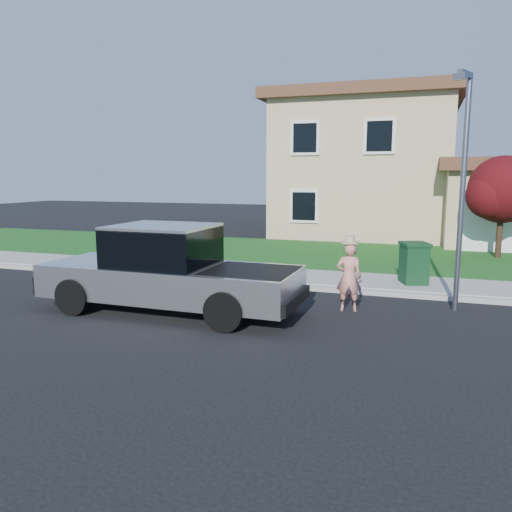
{
  "coord_description": "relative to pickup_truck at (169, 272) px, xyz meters",
  "views": [
    {
      "loc": [
        2.9,
        -9.58,
        2.95
      ],
      "look_at": [
        -0.55,
        0.71,
        1.2
      ],
      "focal_mm": 35.0,
      "sensor_mm": 36.0,
      "label": 1
    }
  ],
  "objects": [
    {
      "name": "ground",
      "position": [
        2.29,
        0.09,
        -0.89
      ],
      "size": [
        80.0,
        80.0,
        0.0
      ],
      "primitive_type": "plane",
      "color": "black",
      "rests_on": "ground"
    },
    {
      "name": "house",
      "position": [
        3.6,
        16.47,
        2.28
      ],
      "size": [
        14.0,
        11.3,
        6.85
      ],
      "color": "tan",
      "rests_on": "ground"
    },
    {
      "name": "sidewalk",
      "position": [
        3.29,
        4.09,
        -0.81
      ],
      "size": [
        40.0,
        2.0,
        0.15
      ],
      "primitive_type": "cube",
      "color": "gray",
      "rests_on": "ground"
    },
    {
      "name": "curb",
      "position": [
        3.29,
        2.99,
        -0.83
      ],
      "size": [
        40.0,
        0.2,
        0.12
      ],
      "primitive_type": "cube",
      "color": "gray",
      "rests_on": "ground"
    },
    {
      "name": "ornamental_tree",
      "position": [
        7.81,
        9.74,
        1.48
      ],
      "size": [
        2.59,
        2.33,
        3.55
      ],
      "color": "black",
      "rests_on": "lawn"
    },
    {
      "name": "lawn",
      "position": [
        3.29,
        8.59,
        -0.84
      ],
      "size": [
        40.0,
        7.0,
        0.1
      ],
      "primitive_type": "cube",
      "color": "#175018",
      "rests_on": "ground"
    },
    {
      "name": "pickup_truck",
      "position": [
        0.0,
        0.0,
        0.0
      ],
      "size": [
        5.83,
        2.28,
        1.9
      ],
      "rotation": [
        0.0,
        0.0,
        -0.02
      ],
      "color": "black",
      "rests_on": "ground"
    },
    {
      "name": "street_lamp",
      "position": [
        5.94,
        2.04,
        1.99
      ],
      "size": [
        0.42,
        0.65,
        5.04
      ],
      "rotation": [
        0.0,
        0.0,
        -0.43
      ],
      "color": "slate",
      "rests_on": "ground"
    },
    {
      "name": "woman",
      "position": [
        3.72,
        1.28,
        -0.1
      ],
      "size": [
        0.61,
        0.45,
        1.67
      ],
      "rotation": [
        0.0,
        0.0,
        3.31
      ],
      "color": "tan",
      "rests_on": "ground"
    },
    {
      "name": "trash_bin",
      "position": [
        5.03,
        4.03,
        -0.19
      ],
      "size": [
        0.88,
        0.94,
        1.08
      ],
      "rotation": [
        0.0,
        0.0,
        0.35
      ],
      "color": "#0E3418",
      "rests_on": "sidewalk"
    }
  ]
}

